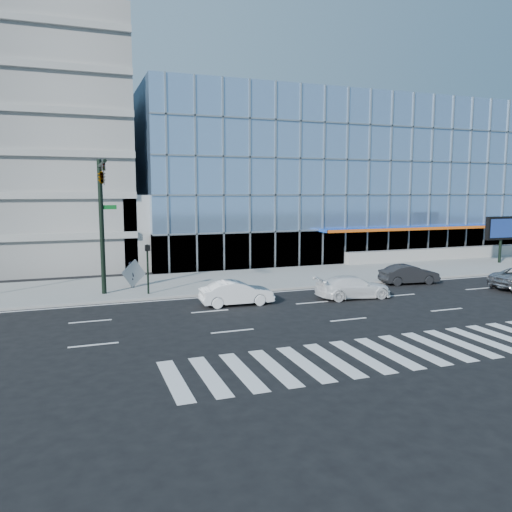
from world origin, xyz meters
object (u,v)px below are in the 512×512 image
(dark_sedan, at_px, (409,274))
(white_sedan, at_px, (236,293))
(white_suv, at_px, (353,287))
(traffic_signal, at_px, (102,194))
(pedestrian, at_px, (132,274))
(tilted_panel, at_px, (134,273))
(ped_signal_post, at_px, (148,261))
(marquee_sign, at_px, (501,229))

(dark_sedan, bearing_deg, white_sedan, 105.95)
(white_suv, bearing_deg, traffic_signal, 77.41)
(white_suv, distance_m, pedestrian, 14.02)
(white_suv, relative_size, dark_sedan, 1.14)
(white_suv, xyz_separation_m, pedestrian, (-12.01, 7.22, 0.31))
(traffic_signal, xyz_separation_m, pedestrian, (1.83, 2.96, -5.19))
(dark_sedan, relative_size, tilted_panel, 3.08)
(ped_signal_post, relative_size, dark_sedan, 0.75)
(white_sedan, distance_m, dark_sedan, 13.19)
(pedestrian, distance_m, tilted_panel, 0.21)
(marquee_sign, height_order, dark_sedan, marquee_sign)
(ped_signal_post, bearing_deg, white_sedan, -42.59)
(dark_sedan, xyz_separation_m, tilted_panel, (-17.92, 4.36, 0.40))
(dark_sedan, distance_m, pedestrian, 18.57)
(marquee_sign, relative_size, dark_sedan, 1.00)
(dark_sedan, bearing_deg, ped_signal_post, 90.80)
(ped_signal_post, xyz_separation_m, marquee_sign, (30.50, 3.05, 0.93))
(ped_signal_post, height_order, marquee_sign, marquee_sign)
(ped_signal_post, relative_size, white_sedan, 0.73)
(white_sedan, height_order, tilted_panel, tilted_panel)
(marquee_sign, distance_m, pedestrian, 31.24)
(traffic_signal, xyz_separation_m, white_sedan, (6.80, -3.58, -5.49))
(white_suv, relative_size, white_sedan, 1.11)
(dark_sedan, bearing_deg, white_suv, 121.35)
(pedestrian, bearing_deg, marquee_sign, -87.10)
(traffic_signal, relative_size, marquee_sign, 2.00)
(marquee_sign, distance_m, white_sedan, 27.23)
(ped_signal_post, relative_size, marquee_sign, 0.75)
(marquee_sign, height_order, pedestrian, marquee_sign)
(tilted_panel, bearing_deg, ped_signal_post, -104.97)
(ped_signal_post, distance_m, dark_sedan, 17.51)
(marquee_sign, height_order, white_suv, marquee_sign)
(marquee_sign, xyz_separation_m, dark_sedan, (-13.16, -4.99, -2.41))
(white_sedan, bearing_deg, white_suv, -93.33)
(ped_signal_post, height_order, white_sedan, ped_signal_post)
(traffic_signal, bearing_deg, tilted_panel, 55.51)
(white_suv, height_order, white_sedan, white_sedan)
(traffic_signal, distance_m, white_sedan, 9.44)
(pedestrian, bearing_deg, dark_sedan, -102.08)
(white_suv, relative_size, tilted_panel, 3.50)
(marquee_sign, distance_m, dark_sedan, 14.28)
(dark_sedan, bearing_deg, traffic_signal, 92.67)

